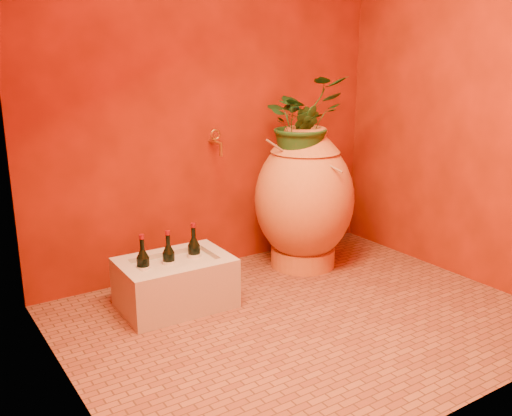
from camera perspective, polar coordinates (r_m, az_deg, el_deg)
floor at (r=3.21m, az=4.75°, el=-10.98°), size 2.50×2.50×0.00m
wall_back at (r=3.71m, az=-4.55°, el=12.73°), size 2.50×0.02×2.50m
wall_left at (r=2.32m, az=-20.07°, el=10.07°), size 0.02×2.00×2.50m
wall_right at (r=3.78m, az=20.66°, el=11.85°), size 0.02×2.00×2.50m
amphora at (r=3.82m, az=4.84°, el=0.96°), size 0.72×0.72×0.95m
stone_basin at (r=3.32m, az=-8.07°, el=-7.51°), size 0.63×0.44×0.29m
wine_bottle_a at (r=3.29m, az=-8.70°, el=-5.43°), size 0.07×0.07×0.30m
wine_bottle_b at (r=3.22m, az=-11.19°, el=-5.93°), size 0.07×0.07×0.30m
wine_bottle_c at (r=3.36m, az=-6.20°, el=-4.76°), size 0.08×0.08×0.31m
wall_tap at (r=3.67m, az=-3.98°, el=6.67°), size 0.07×0.15×0.16m
plant_main at (r=3.70m, az=4.65°, el=8.63°), size 0.53×0.46×0.58m
plant_side at (r=3.66m, az=4.53°, el=7.14°), size 0.28×0.27×0.40m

